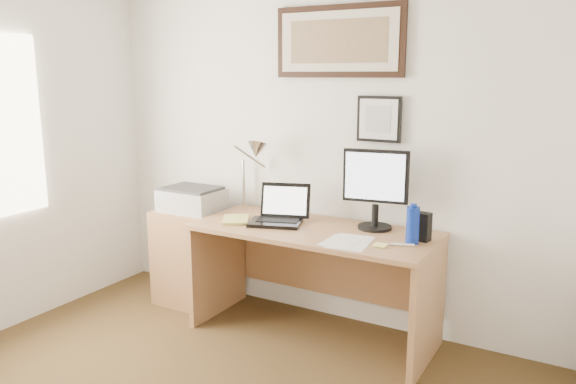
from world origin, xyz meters
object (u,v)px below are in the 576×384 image
Objects in this scene: printer at (192,199)px; book at (223,220)px; side_cabinet at (192,257)px; lcd_monitor at (375,185)px; desk at (319,259)px; laptop at (279,215)px; water_bottle at (413,225)px.

book is at bearing -24.95° from printer.
lcd_monitor reaches higher than side_cabinet.
printer reaches higher than desk.
printer reaches higher than book.
book is at bearing -160.55° from desk.
desk is at bearing 15.31° from laptop.
desk is 0.64m from lcd_monitor.
book reaches higher than desk.
laptop is 0.77× the size of lcd_monitor.
desk is 4.01× the size of laptop.
water_bottle is at bearing -7.49° from desk.
laptop reaches higher than printer.
printer is (-1.06, -0.02, 0.30)m from desk.
printer is at bearing 176.30° from laptop.
side_cabinet is at bearing -174.43° from lcd_monitor.
side_cabinet is 1.66× the size of printer.
laptop is 0.68m from lcd_monitor.
side_cabinet is 1.80m from water_bottle.
book is at bearing -157.63° from laptop.
book reaches higher than side_cabinet.
lcd_monitor is 1.43m from printer.
side_cabinet is 1.83× the size of laptop.
desk is at bearing 1.17° from printer.
printer is (-1.41, -0.12, -0.22)m from lcd_monitor.
side_cabinet is at bearing 178.29° from water_bottle.
water_bottle is 0.43× the size of lcd_monitor.
water_bottle is (1.73, -0.05, 0.50)m from side_cabinet.
printer is (-0.79, 0.05, 0.01)m from laptop.
book is 0.39m from laptop.
laptop reaches higher than book.
book is (-1.29, -0.13, -0.10)m from water_bottle.
side_cabinet is 0.62m from book.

